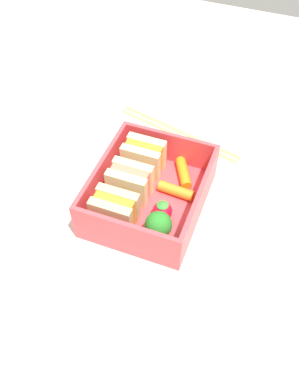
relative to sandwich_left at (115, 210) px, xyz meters
The scene contains 12 objects.
ground_plane 7.43cm from the sandwich_left, 28.92° to the right, with size 120.00×120.00×2.00cm, color beige.
bento_tray 6.56cm from the sandwich_left, 28.92° to the right, with size 17.16×14.37×1.20cm, color #DF4248.
bento_rim 5.85cm from the sandwich_left, 28.92° to the right, with size 17.16×14.37×4.97cm.
sandwich_left is the anchor object (origin of this frame).
sandwich_center_left 5.12cm from the sandwich_left, ahead, with size 3.72×5.66×4.76cm.
sandwich_center 10.24cm from the sandwich_left, ahead, with size 3.72×5.66×4.76cm.
broccoli_floret 6.10cm from the sandwich_left, 93.34° to the right, with size 3.47×3.47×4.41cm.
strawberry_far_left 6.25cm from the sandwich_left, 63.01° to the right, with size 2.61×2.61×3.21cm.
carrot_stick_far_left 9.48cm from the sandwich_left, 39.48° to the right, with size 1.50×1.50×5.02cm, color orange.
carrot_stick_left 12.39cm from the sandwich_left, 28.55° to the right, with size 1.50×1.50×5.16cm, color orange.
chopstick_pair 20.81cm from the sandwich_left, ahead, with size 6.85×21.59×0.70cm.
drinking_glass 13.06cm from the sandwich_left, 166.28° to the left, with size 5.28×5.28×9.98cm, color white.
Camera 1 is at (-34.66, -13.11, 46.96)cm, focal length 40.00 mm.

